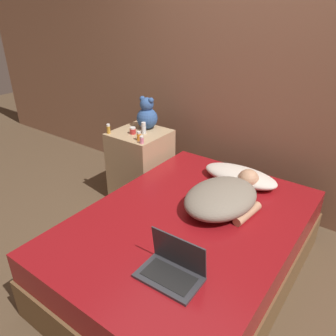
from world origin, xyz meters
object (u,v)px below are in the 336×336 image
at_px(bottle_orange, 139,136).
at_px(person_lying, 224,196).
at_px(bottle_clear, 144,128).
at_px(bottle_red, 133,131).
at_px(teddy_bear, 147,115).
at_px(bottle_pink, 142,140).
at_px(pillow, 240,176).
at_px(laptop, 172,268).
at_px(bottle_amber, 108,129).

bearing_deg(bottle_orange, person_lying, -12.82).
relative_size(bottle_clear, bottle_red, 1.70).
height_order(teddy_bear, bottle_red, teddy_bear).
bearing_deg(bottle_pink, person_lying, -11.30).
distance_m(pillow, bottle_clear, 0.97).
bearing_deg(teddy_bear, bottle_orange, -64.03).
height_order(bottle_orange, bottle_clear, bottle_clear).
bearing_deg(laptop, bottle_amber, 144.76).
bearing_deg(bottle_orange, bottle_clear, 116.25).
bearing_deg(bottle_amber, laptop, -33.65).
xyz_separation_m(bottle_pink, bottle_red, (-0.21, 0.13, -0.00)).
bearing_deg(bottle_clear, person_lying, -19.86).
height_order(laptop, bottle_red, bottle_red).
relative_size(laptop, teddy_bear, 1.11).
bearing_deg(pillow, bottle_red, -174.94).
bearing_deg(laptop, pillow, 95.93).
relative_size(person_lying, teddy_bear, 2.51).
bearing_deg(person_lying, bottle_red, 170.81).
relative_size(teddy_bear, bottle_amber, 3.43).
distance_m(laptop, teddy_bear, 1.70).
bearing_deg(bottle_amber, bottle_orange, 5.93).
distance_m(bottle_clear, bottle_pink, 0.24).
bearing_deg(pillow, bottle_orange, -168.52).
xyz_separation_m(teddy_bear, bottle_amber, (-0.20, -0.31, -0.09)).
bearing_deg(person_lying, bottle_pink, 174.98).
bearing_deg(person_lying, laptop, -76.91).
bearing_deg(bottle_orange, bottle_amber, -174.07).
relative_size(bottle_orange, bottle_red, 1.27).
distance_m(pillow, laptop, 1.13).
bearing_deg(bottle_orange, bottle_red, 149.63).
relative_size(teddy_bear, bottle_orange, 3.83).
bearing_deg(bottle_clear, laptop, -44.78).
xyz_separation_m(teddy_bear, bottle_clear, (0.06, -0.13, -0.08)).
distance_m(bottle_pink, bottle_red, 0.25).
relative_size(bottle_orange, bottle_clear, 0.75).
xyz_separation_m(bottle_clear, bottle_amber, (-0.26, -0.19, -0.01)).
height_order(person_lying, teddy_bear, teddy_bear).
bearing_deg(laptop, bottle_pink, 135.31).
distance_m(person_lying, laptop, 0.73).
distance_m(pillow, bottle_red, 1.05).
height_order(person_lying, bottle_pink, bottle_pink).
bearing_deg(bottle_pink, bottle_red, 149.26).
height_order(laptop, bottle_orange, bottle_orange).
bearing_deg(bottle_pink, bottle_amber, 179.46).
height_order(bottle_orange, bottle_pink, bottle_orange).
distance_m(person_lying, teddy_bear, 1.21).
height_order(bottle_pink, bottle_amber, bottle_amber).
bearing_deg(bottle_amber, person_lying, -8.00).
relative_size(pillow, bottle_red, 9.64).
bearing_deg(bottle_red, pillow, 5.06).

